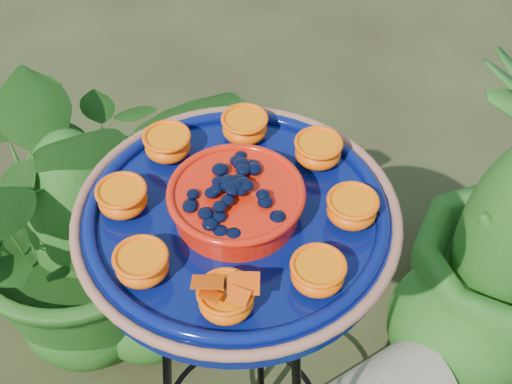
% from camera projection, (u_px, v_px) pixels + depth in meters
% --- Properties ---
extents(tripod_stand, '(0.40, 0.40, 0.94)m').
position_uv_depth(tripod_stand, '(241.00, 355.00, 1.37)').
color(tripod_stand, black).
rests_on(tripod_stand, ground).
extents(feeder_dish, '(0.56, 0.56, 0.11)m').
position_uv_depth(feeder_dish, '(237.00, 215.00, 1.07)').
color(feeder_dish, '#061051').
rests_on(feeder_dish, tripod_stand).
extents(shrub_back_left, '(1.06, 1.01, 0.92)m').
position_uv_depth(shrub_back_left, '(79.00, 203.00, 1.79)').
color(shrub_back_left, '#215516').
rests_on(shrub_back_left, ground).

